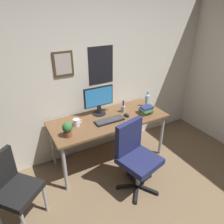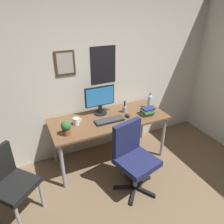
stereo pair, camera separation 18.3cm
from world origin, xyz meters
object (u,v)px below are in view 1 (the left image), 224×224
Objects in this scene: water_bottle at (147,101)px; potted_plant at (68,129)px; keyboard at (109,121)px; computer_mouse at (127,115)px; side_chair at (12,186)px; monitor at (99,99)px; office_chair at (135,154)px; pen_cup at (123,109)px; book_stack_left at (146,110)px; coffee_mug_near at (76,123)px.

water_bottle is 1.29× the size of potted_plant.
computer_mouse reaches higher than keyboard.
monitor is (1.36, 0.63, 0.48)m from side_chair.
water_bottle is 1.42m from potted_plant.
keyboard is 3.91× the size of computer_mouse.
keyboard is 0.65m from potted_plant.
monitor is 1.82× the size of water_bottle.
office_chair is 0.82m from pen_cup.
pen_cup is at bearing 143.81° from book_stack_left.
coffee_mug_near is (0.93, 0.46, 0.29)m from side_chair.
potted_plant is 0.97× the size of book_stack_left.
office_chair is at bearing -109.62° from pen_cup.
office_chair is 4.87× the size of potted_plant.
office_chair is 2.21× the size of keyboard.
keyboard is at bearing -178.19° from computer_mouse.
keyboard is 0.37m from pen_cup.
book_stack_left is at bearing -129.51° from water_bottle.
potted_plant is (-0.64, -0.08, 0.09)m from keyboard.
monitor is (-0.10, 0.85, 0.45)m from office_chair.
water_bottle is at bearing 9.88° from keyboard.
pen_cup is (0.97, 0.24, -0.05)m from potted_plant.
office_chair is at bearing -83.56° from monitor.
computer_mouse is 0.87× the size of coffee_mug_near.
pen_cup is (0.78, 0.05, 0.00)m from coffee_mug_near.
pen_cup is at bearing 26.16° from keyboard.
monitor is at bearing 24.84° from side_chair.
book_stack_left is (0.61, -0.05, 0.05)m from keyboard.
monitor is at bearing 96.44° from office_chair.
computer_mouse is (0.30, 0.01, 0.01)m from keyboard.
water_bottle is at bearing 12.58° from side_chair.
potted_plant is at bearing 145.31° from office_chair.
water_bottle is at bearing 45.22° from office_chair.
computer_mouse is 0.56× the size of potted_plant.
computer_mouse is (0.23, 0.58, 0.23)m from office_chair.
book_stack_left is at bearing 1.34° from potted_plant.
pen_cup is (0.03, 0.15, 0.04)m from computer_mouse.
pen_cup reaches higher than potted_plant.
computer_mouse is at bearing -39.84° from monitor.
pen_cup is at bearing 13.86° from potted_plant.
water_bottle reaches higher than keyboard.
side_chair is at bearing -168.08° from computer_mouse.
pen_cup reaches higher than coffee_mug_near.
computer_mouse is 0.16m from pen_cup.
monitor is at bearing 95.45° from keyboard.
pen_cup reaches higher than computer_mouse.
side_chair reaches higher than computer_mouse.
side_chair is 1.08m from coffee_mug_near.
monitor is at bearing 161.18° from pen_cup.
office_chair is 4.74× the size of book_stack_left.
coffee_mug_near is 1.08m from book_stack_left.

